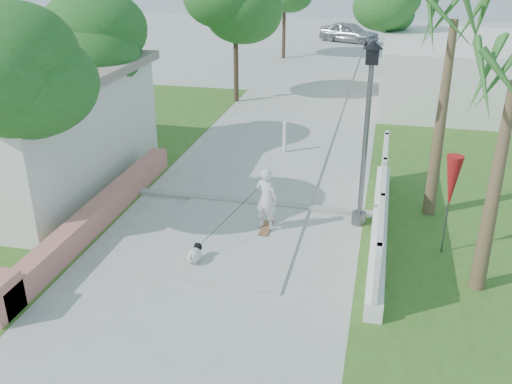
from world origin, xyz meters
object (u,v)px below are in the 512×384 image
(patio_umbrella, at_px, (452,183))
(dog, at_px, (195,254))
(parked_car, at_px, (349,32))
(bollard, at_px, (285,137))
(skateboarder, at_px, (236,213))
(street_lamp, at_px, (366,130))

(patio_umbrella, distance_m, dog, 5.69)
(parked_car, bearing_deg, dog, -159.96)
(bollard, relative_size, parked_car, 0.27)
(skateboarder, distance_m, dog, 1.42)
(patio_umbrella, relative_size, dog, 3.66)
(bollard, relative_size, dog, 1.74)
(patio_umbrella, height_order, skateboarder, patio_umbrella)
(street_lamp, height_order, bollard, street_lamp)
(bollard, distance_m, patio_umbrella, 7.25)
(street_lamp, distance_m, dog, 4.82)
(patio_umbrella, height_order, dog, patio_umbrella)
(street_lamp, distance_m, parked_car, 26.85)
(bollard, height_order, skateboarder, skateboarder)
(dog, height_order, parked_car, parked_car)
(street_lamp, xyz_separation_m, parked_car, (-2.39, 26.69, -1.75))
(bollard, height_order, parked_car, parked_car)
(dog, xyz_separation_m, parked_car, (0.94, 29.40, 0.45))
(street_lamp, bearing_deg, parked_car, 95.11)
(bollard, distance_m, dog, 7.25)
(bollard, bearing_deg, parked_car, 89.19)
(dog, bearing_deg, patio_umbrella, 21.40)
(skateboarder, xyz_separation_m, dog, (-0.62, -1.18, -0.48))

